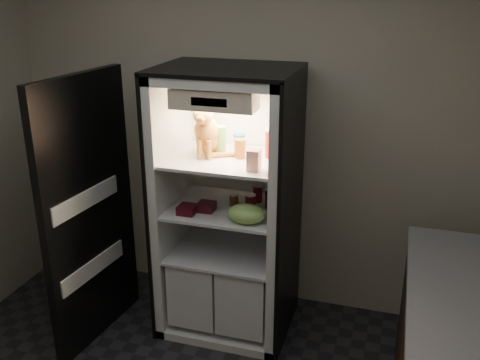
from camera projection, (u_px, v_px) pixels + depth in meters
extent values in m
plane|color=#B4AE96|center=(246.00, 130.00, 3.91)|extent=(3.60, 0.00, 3.60)
cube|color=white|center=(241.00, 190.00, 3.94)|extent=(0.85, 0.06, 1.85)
cube|color=white|center=(175.00, 200.00, 3.77)|extent=(0.06, 0.70, 1.85)
cube|color=white|center=(284.00, 214.00, 3.55)|extent=(0.06, 0.70, 1.85)
cube|color=white|center=(227.00, 76.00, 3.34)|extent=(0.85, 0.70, 0.06)
cube|color=white|center=(229.00, 317.00, 3.97)|extent=(0.85, 0.70, 0.06)
cube|color=black|center=(169.00, 200.00, 3.78)|extent=(0.02, 0.72, 1.87)
cube|color=black|center=(290.00, 215.00, 3.54)|extent=(0.02, 0.72, 1.87)
cube|color=black|center=(226.00, 69.00, 3.33)|extent=(0.90, 0.72, 0.02)
cube|color=white|center=(226.00, 159.00, 3.51)|extent=(0.73, 0.62, 0.02)
cube|color=white|center=(226.00, 208.00, 3.63)|extent=(0.73, 0.62, 0.02)
cube|color=white|center=(204.00, 278.00, 3.88)|extent=(0.34, 0.58, 0.48)
cube|color=white|center=(250.00, 286.00, 3.79)|extent=(0.34, 0.58, 0.48)
cube|color=white|center=(227.00, 251.00, 3.75)|extent=(0.73, 0.62, 0.02)
cube|color=#F5E2C8|center=(214.00, 99.00, 3.16)|extent=(0.52, 0.18, 0.12)
cube|color=black|center=(209.00, 102.00, 3.09)|extent=(0.22, 0.01, 0.05)
cube|color=black|center=(90.00, 213.00, 3.56)|extent=(0.16, 0.87, 1.85)
cube|color=white|center=(91.00, 267.00, 3.64)|extent=(0.13, 0.64, 0.12)
cube|color=white|center=(83.00, 199.00, 3.46)|extent=(0.13, 0.64, 0.12)
ellipsoid|color=#AF5816|center=(211.00, 138.00, 3.58)|extent=(0.22, 0.26, 0.21)
ellipsoid|color=#AF5816|center=(206.00, 130.00, 3.46)|extent=(0.17, 0.16, 0.18)
sphere|color=#C45B26|center=(203.00, 115.00, 3.36)|extent=(0.14, 0.14, 0.13)
sphere|color=#C45B26|center=(201.00, 119.00, 3.32)|extent=(0.06, 0.06, 0.06)
cone|color=#C45B26|center=(197.00, 104.00, 3.36)|extent=(0.06, 0.06, 0.06)
cone|color=#C45B26|center=(209.00, 104.00, 3.34)|extent=(0.06, 0.06, 0.06)
cylinder|color=#AF5816|center=(199.00, 150.00, 3.45)|extent=(0.03, 0.03, 0.13)
cylinder|color=#AF5816|center=(209.00, 150.00, 3.44)|extent=(0.03, 0.03, 0.13)
cylinder|color=#AF5816|center=(223.00, 154.00, 3.51)|extent=(0.22, 0.15, 0.03)
cylinder|color=green|center=(220.00, 142.00, 3.53)|extent=(0.07, 0.07, 0.18)
cylinder|color=green|center=(220.00, 127.00, 3.49)|extent=(0.08, 0.08, 0.02)
cylinder|color=white|center=(239.00, 143.00, 3.64)|extent=(0.08, 0.08, 0.10)
cylinder|color=blue|center=(239.00, 135.00, 3.62)|extent=(0.08, 0.08, 0.02)
cylinder|color=maroon|center=(240.00, 150.00, 3.47)|extent=(0.07, 0.07, 0.11)
cylinder|color=gold|center=(240.00, 140.00, 3.45)|extent=(0.07, 0.07, 0.01)
cylinder|color=#A71A16|center=(274.00, 144.00, 3.48)|extent=(0.11, 0.11, 0.18)
cylinder|color=white|center=(274.00, 129.00, 3.44)|extent=(0.12, 0.12, 0.02)
cube|color=white|center=(254.00, 160.00, 3.24)|extent=(0.08, 0.08, 0.13)
cylinder|color=black|center=(258.00, 194.00, 3.69)|extent=(0.06, 0.06, 0.12)
cylinder|color=#B2B2B2|center=(258.00, 186.00, 3.67)|extent=(0.06, 0.06, 0.00)
cylinder|color=black|center=(271.00, 199.00, 3.58)|extent=(0.07, 0.07, 0.13)
cylinder|color=#B2B2B2|center=(271.00, 189.00, 3.55)|extent=(0.07, 0.07, 0.00)
cylinder|color=black|center=(250.00, 204.00, 3.50)|extent=(0.07, 0.07, 0.13)
cylinder|color=#B2B2B2|center=(250.00, 195.00, 3.48)|extent=(0.07, 0.07, 0.00)
cylinder|color=brown|center=(234.00, 200.00, 3.63)|extent=(0.06, 0.06, 0.07)
cylinder|color=#B2B2B2|center=(234.00, 195.00, 3.61)|extent=(0.06, 0.06, 0.01)
ellipsoid|color=#8ED061|center=(246.00, 214.00, 3.37)|extent=(0.24, 0.18, 0.12)
cube|color=#4D0C18|center=(187.00, 209.00, 3.51)|extent=(0.11, 0.11, 0.06)
cube|color=#4D0C18|center=(206.00, 207.00, 3.55)|extent=(0.11, 0.11, 0.06)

